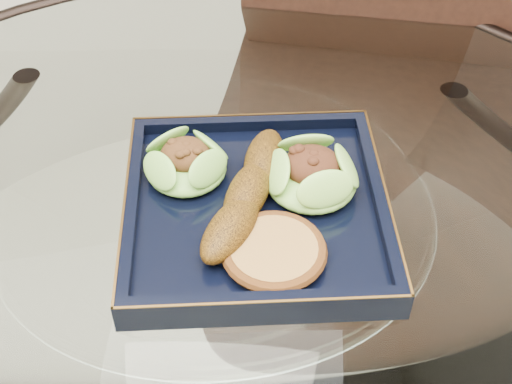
{
  "coord_description": "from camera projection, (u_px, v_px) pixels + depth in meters",
  "views": [
    {
      "loc": [
        0.07,
        -0.48,
        1.31
      ],
      "look_at": [
        0.04,
        0.03,
        0.8
      ],
      "focal_mm": 50.0,
      "sensor_mm": 36.0,
      "label": 1
    }
  ],
  "objects": [
    {
      "name": "dining_chair",
      "position": [
        358.0,
        172.0,
        1.11
      ],
      "size": [
        0.47,
        0.47,
        0.98
      ],
      "rotation": [
        0.0,
        0.0,
        -0.11
      ],
      "color": "black",
      "rests_on": "ground"
    },
    {
      "name": "navy_plate",
      "position": [
        256.0,
        213.0,
        0.74
      ],
      "size": [
        0.3,
        0.3,
        0.02
      ],
      "primitive_type": "cube",
      "rotation": [
        0.0,
        0.0,
        0.11
      ],
      "color": "black",
      "rests_on": "dining_table"
    },
    {
      "name": "crumb_patty",
      "position": [
        274.0,
        253.0,
        0.68
      ],
      "size": [
        0.1,
        0.1,
        0.02
      ],
      "primitive_type": "cylinder",
      "rotation": [
        0.0,
        0.0,
        0.14
      ],
      "color": "#A57E37",
      "rests_on": "navy_plate"
    },
    {
      "name": "roasted_plantain",
      "position": [
        248.0,
        193.0,
        0.72
      ],
      "size": [
        0.09,
        0.2,
        0.04
      ],
      "primitive_type": "ellipsoid",
      "rotation": [
        0.0,
        0.0,
        1.3
      ],
      "color": "#613C0A",
      "rests_on": "navy_plate"
    },
    {
      "name": "dining_table",
      "position": [
        222.0,
        333.0,
        0.84
      ],
      "size": [
        1.13,
        1.13,
        0.77
      ],
      "color": "white",
      "rests_on": "ground"
    },
    {
      "name": "lettuce_wrap_left",
      "position": [
        186.0,
        165.0,
        0.76
      ],
      "size": [
        0.11,
        0.11,
        0.03
      ],
      "primitive_type": "ellipsoid",
      "rotation": [
        0.0,
        0.0,
        0.39
      ],
      "color": "#5DAC32",
      "rests_on": "navy_plate"
    },
    {
      "name": "lettuce_wrap_right",
      "position": [
        311.0,
        177.0,
        0.74
      ],
      "size": [
        0.11,
        0.11,
        0.03
      ],
      "primitive_type": "ellipsoid",
      "rotation": [
        0.0,
        0.0,
        -0.16
      ],
      "color": "#58982C",
      "rests_on": "navy_plate"
    }
  ]
}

